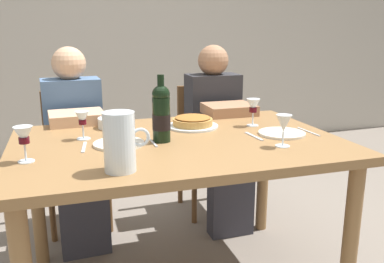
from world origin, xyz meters
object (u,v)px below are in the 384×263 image
object	(u,v)px
wine_bottle	(161,114)
chair_right	(206,139)
wine_glass_spare	(82,120)
dinner_plate_left_setting	(282,133)
water_pitcher	(120,145)
wine_glass_right_diner	(284,124)
dining_table	(178,159)
salad_bowl	(114,121)
diner_right	(219,131)
baked_tart	(193,122)
dinner_plate_right_setting	(119,144)
diner_left	(76,141)
chair_left	(74,149)
wine_glass_left_diner	(253,107)
wine_glass_centre	(24,137)

from	to	relation	value
wine_bottle	chair_right	bearing A→B (deg)	58.90
wine_glass_spare	dinner_plate_left_setting	bearing A→B (deg)	-12.26
water_pitcher	dinner_plate_left_setting	distance (m)	0.88
wine_glass_right_diner	wine_glass_spare	xyz separation A→B (m)	(-0.83, 0.39, -0.01)
dining_table	wine_glass_spare	bearing A→B (deg)	160.53
salad_bowl	diner_right	distance (m)	0.78
wine_glass_spare	chair_right	world-z (taller)	wine_glass_spare
dining_table	baked_tart	xyz separation A→B (m)	(0.14, 0.22, 0.12)
diner_right	water_pitcher	bearing A→B (deg)	52.04
water_pitcher	chair_right	bearing A→B (deg)	57.98
dinner_plate_right_setting	diner_left	bearing A→B (deg)	104.17
baked_tart	diner_left	size ratio (longest dim) A/B	0.23
chair_left	water_pitcher	bearing A→B (deg)	93.17
wine_glass_spare	chair_right	distance (m)	1.19
dinner_plate_left_setting	dinner_plate_right_setting	distance (m)	0.79
wine_glass_left_diner	chair_right	xyz separation A→B (m)	(-0.00, 0.72, -0.37)
dinner_plate_left_setting	chair_right	world-z (taller)	chair_right
dinner_plate_left_setting	chair_left	xyz separation A→B (m)	(-0.97, 0.96, -0.27)
wine_bottle	chair_left	size ratio (longest dim) A/B	0.35
water_pitcher	wine_glass_spare	bearing A→B (deg)	102.07
wine_bottle	chair_right	world-z (taller)	wine_bottle
diner_left	salad_bowl	bearing A→B (deg)	116.50
dining_table	wine_bottle	world-z (taller)	wine_bottle
wine_glass_left_diner	chair_left	bearing A→B (deg)	140.37
baked_tart	wine_glass_centre	bearing A→B (deg)	-155.89
salad_bowl	diner_left	world-z (taller)	diner_left
chair_left	wine_glass_left_diner	bearing A→B (deg)	137.06
wine_glass_spare	diner_right	world-z (taller)	diner_right
salad_bowl	wine_glass_left_diner	bearing A→B (deg)	-14.71
chair_right	dinner_plate_left_setting	bearing A→B (deg)	93.61
baked_tart	wine_glass_centre	size ratio (longest dim) A/B	1.88
wine_bottle	wine_glass_spare	size ratio (longest dim) A/B	2.31
dinner_plate_left_setting	dinner_plate_right_setting	size ratio (longest dim) A/B	1.01
dining_table	salad_bowl	world-z (taller)	salad_bowl
wine_glass_centre	dinner_plate_left_setting	world-z (taller)	wine_glass_centre
dining_table	diner_left	world-z (taller)	diner_left
baked_tart	diner_right	bearing A→B (deg)	53.40
baked_tart	wine_glass_right_diner	bearing A→B (deg)	-60.06
dinner_plate_left_setting	dining_table	bearing A→B (deg)	173.96
chair_right	salad_bowl	bearing A→B (deg)	37.06
chair_left	dining_table	bearing A→B (deg)	113.31
dinner_plate_left_setting	diner_right	distance (m)	0.71
wine_bottle	dinner_plate_right_setting	bearing A→B (deg)	-179.99
chair_left	wine_glass_centre	bearing A→B (deg)	76.06
wine_glass_left_diner	diner_left	world-z (taller)	diner_left
wine_glass_right_diner	wine_glass_centre	size ratio (longest dim) A/B	1.00
dinner_plate_left_setting	dinner_plate_right_setting	bearing A→B (deg)	176.05
water_pitcher	chair_right	distance (m)	1.48
wine_bottle	salad_bowl	distance (m)	0.40
wine_glass_right_diner	diner_right	world-z (taller)	diner_right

